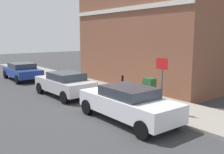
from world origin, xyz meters
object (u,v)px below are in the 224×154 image
at_px(utility_cabinet, 149,91).
at_px(bollard_near_cabinet, 122,84).
at_px(car_blue, 22,71).
at_px(car_silver, 65,83).
at_px(street_sign, 162,77).
at_px(car_white, 128,103).

height_order(utility_cabinet, bollard_near_cabinet, utility_cabinet).
bearing_deg(car_blue, car_silver, -178.61).
xyz_separation_m(car_blue, street_sign, (1.49, -12.36, 0.97)).
relative_size(bollard_near_cabinet, street_sign, 0.45).
height_order(car_silver, street_sign, street_sign).
bearing_deg(car_white, car_blue, 0.93).
bearing_deg(car_silver, bollard_near_cabinet, -130.41).
bearing_deg(car_blue, bollard_near_cabinet, -162.92).
distance_m(car_blue, bollard_near_cabinet, 9.07).
bearing_deg(car_white, utility_cabinet, -64.11).
bearing_deg(car_white, car_silver, 0.61).
height_order(bollard_near_cabinet, street_sign, street_sign).
relative_size(car_white, car_silver, 1.11).
distance_m(bollard_near_cabinet, street_sign, 3.91).
relative_size(car_blue, utility_cabinet, 3.62).
height_order(car_blue, street_sign, street_sign).
xyz_separation_m(car_silver, bollard_near_cabinet, (2.47, -2.00, -0.01)).
distance_m(car_blue, utility_cabinet, 11.07).
bearing_deg(utility_cabinet, car_blue, 102.63).
bearing_deg(car_white, bollard_near_cabinet, -36.94).
xyz_separation_m(car_white, street_sign, (1.44, -0.44, 0.93)).
distance_m(car_silver, car_blue, 6.71).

